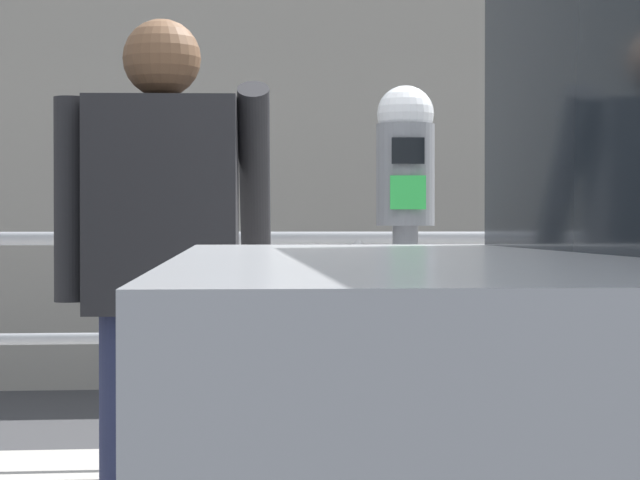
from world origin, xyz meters
TOP-DOWN VIEW (x-y plane):
  - parking_meter at (-0.15, 0.46)m, footprint 0.16×0.17m
  - pedestrian_at_meter at (-0.81, 0.59)m, footprint 0.62×0.46m
  - background_railing at (-0.00, 2.63)m, footprint 24.06×0.06m
  - backdrop_wall at (0.00, 6.25)m, footprint 32.00×0.50m

SIDE VIEW (x-z plane):
  - background_railing at x=0.00m, z-range 0.36..1.37m
  - pedestrian_at_meter at x=-0.81m, z-range 0.25..1.87m
  - parking_meter at x=-0.15m, z-range 0.44..1.87m
  - backdrop_wall at x=0.00m, z-range 0.00..2.97m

